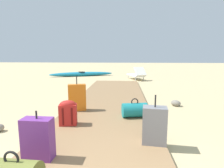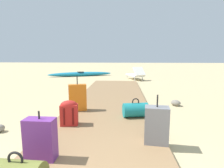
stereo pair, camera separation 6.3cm
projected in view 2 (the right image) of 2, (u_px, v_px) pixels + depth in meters
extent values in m
plane|color=tan|center=(107.00, 114.00, 4.62)|extent=(60.00, 60.00, 0.00)
cube|color=olive|center=(110.00, 103.00, 5.51)|extent=(2.18, 9.08, 0.08)
cube|color=red|center=(69.00, 115.00, 3.69)|extent=(0.37, 0.26, 0.42)
ellipsoid|color=red|center=(69.00, 105.00, 3.65)|extent=(0.35, 0.25, 0.17)
cylinder|color=#5B110F|center=(64.00, 117.00, 3.57)|extent=(0.04, 0.04, 0.33)
cylinder|color=#5B110F|center=(73.00, 116.00, 3.59)|extent=(0.04, 0.04, 0.33)
cube|color=orange|center=(78.00, 98.00, 4.62)|extent=(0.46, 0.28, 0.66)
cylinder|color=black|center=(77.00, 81.00, 4.55)|extent=(0.02, 0.02, 0.19)
cube|color=slate|center=(156.00, 125.00, 2.90)|extent=(0.39, 0.27, 0.59)
cylinder|color=black|center=(157.00, 101.00, 2.84)|extent=(0.02, 0.02, 0.19)
cube|color=#6B2D84|center=(40.00, 139.00, 2.45)|extent=(0.41, 0.21, 0.56)
cylinder|color=black|center=(39.00, 115.00, 2.40)|extent=(0.02, 0.02, 0.11)
torus|color=black|center=(15.00, 159.00, 1.80)|extent=(0.16, 0.03, 0.16)
cylinder|color=#197A7F|center=(135.00, 110.00, 4.17)|extent=(0.60, 0.41, 0.32)
torus|color=black|center=(136.00, 102.00, 4.14)|extent=(0.17, 0.05, 0.16)
cube|color=white|center=(135.00, 75.00, 11.10)|extent=(1.07, 1.52, 0.08)
cube|color=white|center=(139.00, 71.00, 10.49)|extent=(0.75, 0.70, 0.47)
cylinder|color=silver|center=(127.00, 77.00, 11.58)|extent=(0.04, 0.04, 0.22)
cylinder|color=silver|center=(134.00, 76.00, 11.72)|extent=(0.04, 0.04, 0.22)
cylinder|color=silver|center=(135.00, 79.00, 10.52)|extent=(0.04, 0.04, 0.22)
cylinder|color=silver|center=(142.00, 79.00, 10.67)|extent=(0.04, 0.04, 0.22)
ellipsoid|color=teal|center=(81.00, 74.00, 12.80)|extent=(4.27, 2.00, 0.29)
torus|color=black|center=(81.00, 72.00, 12.78)|extent=(0.63, 0.63, 0.05)
ellipsoid|color=gray|center=(176.00, 103.00, 5.37)|extent=(0.35, 0.34, 0.17)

